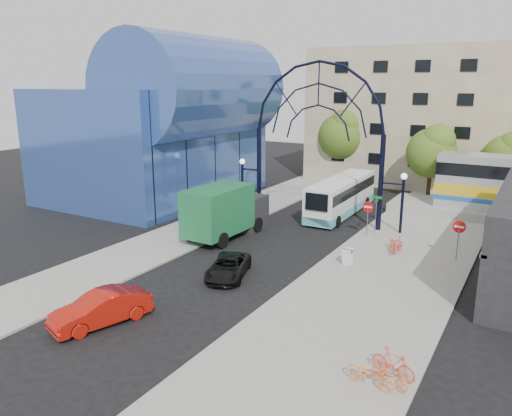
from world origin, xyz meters
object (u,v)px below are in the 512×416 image
Objects in this scene: red_sedan at (101,309)px; bike_near_b at (397,245)px; city_bus at (342,196)px; bike_far_c at (370,374)px; black_suv at (228,267)px; stop_sign at (368,210)px; sandwich_board at (348,255)px; tree_north_c at (509,156)px; green_truck at (226,211)px; bike_far_a at (390,375)px; street_name_sign at (376,207)px; tree_north_a at (433,150)px; do_not_enter_sign at (459,231)px; tree_north_b at (343,133)px; bike_near_a at (393,244)px; bike_far_b at (393,363)px; gateway_arch at (318,110)px.

red_sedan is 2.70× the size of bike_near_b.
city_bus is 5.73× the size of bike_far_c.
city_bus reaches higher than black_suv.
stop_sign reaches higher than bike_near_b.
tree_north_c is at bearing 73.45° from sandwich_board.
green_truck is 4.86× the size of bike_far_a.
bike_far_c is (5.73, -17.11, -1.39)m from stop_sign.
black_suv is at bearing -112.56° from street_name_sign.
black_suv is (-4.76, -11.46, -1.55)m from street_name_sign.
tree_north_a is 33.40m from red_sedan.
street_name_sign is 4.09m from bike_near_b.
street_name_sign is 12.50m from black_suv.
do_not_enter_sign is at bearing 71.70° from red_sedan.
tree_north_b is at bearing 117.65° from street_name_sign.
bike_near_a is at bearing -50.54° from city_bus.
sandwich_board is 12.32m from city_bus.
tree_north_c is at bearing 86.42° from do_not_enter_sign.
tree_north_a is at bearing -21.80° from tree_north_b.
do_not_enter_sign reaches higher than bike_far_b.
bike_far_c reaches higher than bike_far_a.
street_name_sign is 0.38× the size of green_truck.
bike_near_b is (7.11, 8.47, 0.04)m from black_suv.
bike_near_b is (1.43, -16.32, -3.99)m from tree_north_a.
tree_north_a is 30.71m from bike_far_b.
city_bus is 16.22m from black_suv.
bike_near_a is at bearing -105.12° from tree_north_c.
bike_near_a is (7.24, -4.15, -7.97)m from gateway_arch.
city_bus is 23.77m from bike_far_b.
stop_sign is (4.80, -2.00, -6.56)m from gateway_arch.
tree_north_a is 10.53m from city_bus.
bike_far_c is (10.53, -19.11, -7.95)m from gateway_arch.
gateway_arch is at bearing -117.17° from tree_north_a.
green_truck is 18.83m from bike_far_b.
tree_north_b is at bearing 93.41° from bike_near_a.
green_truck is 19.05m from bike_far_c.
red_sedan is at bearing -109.13° from street_name_sign.
do_not_enter_sign is 1.50× the size of bike_near_b.
bike_near_b is at bearing -50.10° from city_bus.
bike_near_a is at bearing -53.40° from street_name_sign.
city_bus is (0.87, 3.33, -7.04)m from gateway_arch.
gateway_arch is 4.87× the size of street_name_sign.
do_not_enter_sign is 15.04m from green_truck.
tree_north_a is at bearing 16.64° from bike_far_c.
do_not_enter_sign reaches higher than black_suv.
stop_sign is 6.20m from sandwich_board.
tree_north_c is at bearing 65.69° from street_name_sign.
bike_far_a is (5.00, -30.65, -4.09)m from tree_north_a.
red_sedan is (-12.39, -16.39, -1.24)m from do_not_enter_sign.
bike_far_c is at bearing -92.77° from tree_north_c.
bike_far_a is at bearing -37.46° from green_truck.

